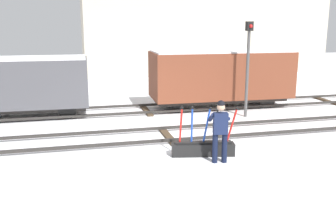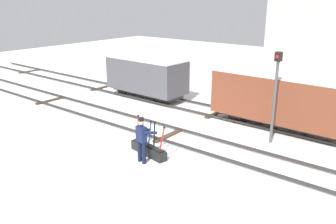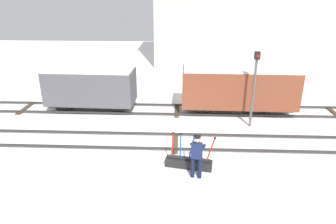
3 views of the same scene
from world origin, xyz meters
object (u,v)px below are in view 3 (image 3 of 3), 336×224
(switch_lever_frame, at_px, (189,162))
(freight_car_back_track, at_px, (91,87))
(signal_post, at_px, (254,82))
(freight_car_far_end, at_px, (238,88))
(rail_worker, at_px, (197,153))

(switch_lever_frame, relative_size, freight_car_back_track, 0.39)
(signal_post, bearing_deg, freight_car_far_end, 101.58)
(signal_post, distance_m, freight_car_back_track, 8.81)
(switch_lever_frame, distance_m, freight_car_far_end, 6.65)
(freight_car_far_end, height_order, freight_car_back_track, freight_car_far_end)
(freight_car_far_end, relative_size, freight_car_back_track, 1.25)
(signal_post, bearing_deg, freight_car_back_track, 167.75)
(rail_worker, relative_size, freight_car_far_end, 0.28)
(switch_lever_frame, height_order, signal_post, signal_post)
(signal_post, height_order, freight_car_far_end, signal_post)
(freight_car_far_end, bearing_deg, switch_lever_frame, -114.15)
(rail_worker, relative_size, freight_car_back_track, 0.35)
(rail_worker, bearing_deg, freight_car_back_track, 141.51)
(switch_lever_frame, xyz_separation_m, freight_car_back_track, (-5.40, 5.92, 1.13))
(signal_post, height_order, freight_car_back_track, signal_post)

